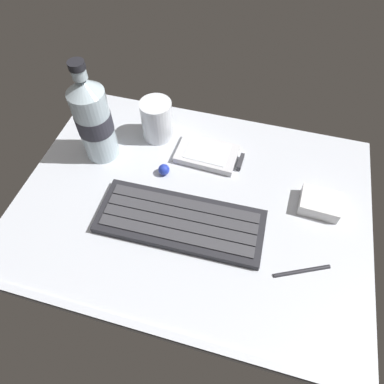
# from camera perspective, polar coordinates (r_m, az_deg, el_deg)

# --- Properties ---
(ground_plane) EXTENTS (0.64, 0.48, 0.03)m
(ground_plane) POSITION_cam_1_polar(r_m,az_deg,el_deg) (0.64, -0.06, -2.25)
(ground_plane) COLOR silver
(keyboard) EXTENTS (0.29, 0.12, 0.02)m
(keyboard) POSITION_cam_1_polar(r_m,az_deg,el_deg) (0.60, -1.96, -4.89)
(keyboard) COLOR #232328
(keyboard) RESTS_ON ground_plane
(handheld_device) EXTENTS (0.13, 0.08, 0.02)m
(handheld_device) POSITION_cam_1_polar(r_m,az_deg,el_deg) (0.69, 3.07, 6.29)
(handheld_device) COLOR silver
(handheld_device) RESTS_ON ground_plane
(juice_cup) EXTENTS (0.06, 0.06, 0.09)m
(juice_cup) POSITION_cam_1_polar(r_m,az_deg,el_deg) (0.71, -5.86, 11.70)
(juice_cup) COLOR silver
(juice_cup) RESTS_ON ground_plane
(water_bottle) EXTENTS (0.07, 0.07, 0.21)m
(water_bottle) POSITION_cam_1_polar(r_m,az_deg,el_deg) (0.66, -16.19, 11.66)
(water_bottle) COLOR silver
(water_bottle) RESTS_ON ground_plane
(charger_block) EXTENTS (0.07, 0.06, 0.02)m
(charger_block) POSITION_cam_1_polar(r_m,az_deg,el_deg) (0.65, 20.58, -1.76)
(charger_block) COLOR white
(charger_block) RESTS_ON ground_plane
(trackball_mouse) EXTENTS (0.02, 0.02, 0.02)m
(trackball_mouse) POSITION_cam_1_polar(r_m,az_deg,el_deg) (0.66, -4.72, 3.76)
(trackball_mouse) COLOR #2338B2
(trackball_mouse) RESTS_ON ground_plane
(stylus_pen) EXTENTS (0.09, 0.05, 0.01)m
(stylus_pen) POSITION_cam_1_polar(r_m,az_deg,el_deg) (0.59, 17.97, -12.36)
(stylus_pen) COLOR #26262B
(stylus_pen) RESTS_ON ground_plane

